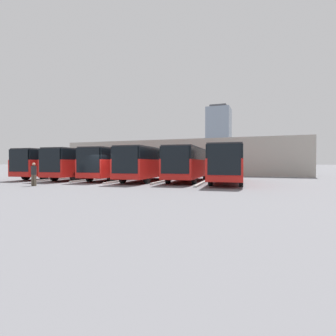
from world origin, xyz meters
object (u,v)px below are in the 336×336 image
object	(u,v)px
bus_3	(116,163)
bus_1	(189,163)
bus_5	(56,163)
pedestrian	(34,173)
bus_2	(148,163)
bus_4	(84,163)
bus_0	(228,163)

from	to	relation	value
bus_3	bus_1	bearing A→B (deg)	178.49
bus_5	pedestrian	xyz separation A→B (m)	(-5.83, 8.48, -0.83)
bus_2	bus_5	xyz separation A→B (m)	(11.78, -0.24, 0.00)
bus_2	bus_4	size ratio (longest dim) A/B	1.00
bus_3	bus_4	xyz separation A→B (m)	(3.93, 0.37, 0.00)
bus_3	pedestrian	distance (m)	9.02
bus_4	pedestrian	size ratio (longest dim) A/B	6.03
bus_0	bus_4	distance (m)	15.70
bus_1	pedestrian	bearing A→B (deg)	38.34
bus_3	bus_0	bearing A→B (deg)	172.57
bus_1	bus_4	xyz separation A→B (m)	(11.78, 0.79, 0.00)
bus_1	bus_0	bearing A→B (deg)	161.03
bus_2	bus_5	world-z (taller)	same
bus_4	bus_5	size ratio (longest dim) A/B	1.00
pedestrian	bus_1	bearing A→B (deg)	-141.72
bus_2	bus_4	xyz separation A→B (m)	(7.85, -0.14, 0.00)
bus_0	bus_5	bearing A→B (deg)	-5.49
bus_2	pedestrian	bearing A→B (deg)	49.64
bus_0	bus_2	size ratio (longest dim) A/B	1.00
pedestrian	bus_0	bearing A→B (deg)	-154.00
bus_2	bus_3	size ratio (longest dim) A/B	1.00
bus_0	bus_1	bearing A→B (deg)	-18.97
bus_5	pedestrian	distance (m)	10.33
bus_0	pedestrian	xyz separation A→B (m)	(13.80, 8.17, -0.83)
bus_5	pedestrian	size ratio (longest dim) A/B	6.03
bus_0	bus_5	size ratio (longest dim) A/B	1.00
bus_1	bus_3	distance (m)	7.86
bus_0	bus_1	xyz separation A→B (m)	(3.93, -1.01, 0.00)
bus_5	bus_0	bearing A→B (deg)	174.51
bus_3	bus_5	size ratio (longest dim) A/B	1.00
bus_2	bus_1	bearing A→B (deg)	-171.26
bus_3	pedestrian	xyz separation A→B (m)	(2.02, 8.76, -0.83)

